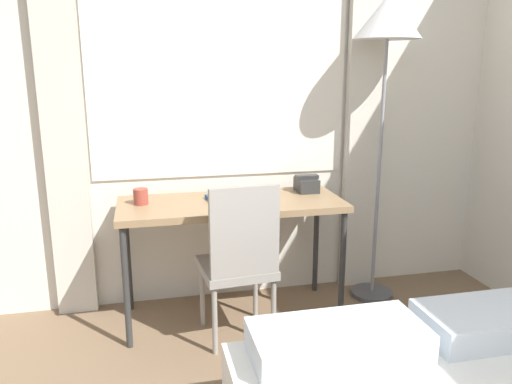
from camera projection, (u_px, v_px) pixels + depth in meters
wall_back_with_window at (222, 97)px, 3.21m from camera, size 4.74×0.13×2.70m
desk at (231, 211)px, 3.03m from camera, size 1.35×0.55×0.76m
desk_chair at (240, 257)px, 2.78m from camera, size 0.43×0.43×0.94m
standing_lamp at (387, 35)px, 3.06m from camera, size 0.42×0.42×1.98m
telephone at (307, 184)px, 3.24m from camera, size 0.15×0.17×0.11m
book at (225, 197)px, 3.06m from camera, size 0.24×0.17×0.02m
mug at (141, 197)px, 2.93m from camera, size 0.09×0.09×0.09m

